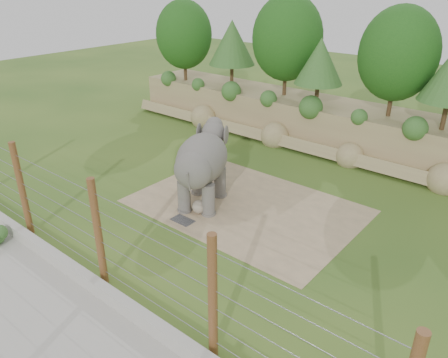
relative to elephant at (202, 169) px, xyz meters
The scene contains 9 objects.
ground 2.87m from the elephant, 57.76° to the right, with size 90.00×90.00×0.00m, color #335B20.
back_embankment 11.12m from the elephant, 80.47° to the left, with size 30.00×5.52×8.77m.
dirt_patch 2.67m from the elephant, 32.01° to the left, with size 10.00×7.00×0.02m, color #998363.
drain_grate 2.48m from the elephant, 77.20° to the right, with size 1.00×0.60×0.03m, color #262628.
elephant is the anchor object (origin of this frame).
stone_ball 1.69m from the elephant, 58.16° to the right, with size 0.63×0.63×0.63m, color gray.
retaining_wall 7.19m from the elephant, 80.05° to the right, with size 26.00×0.35×0.50m, color beige.
walkway 9.18m from the elephant, 82.25° to the right, with size 26.00×4.00×0.01m, color beige.
barrier_fence 6.55m from the elephant, 79.29° to the right, with size 20.26×0.26×4.00m.
Camera 1 is at (10.98, -11.25, 9.76)m, focal length 35.00 mm.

